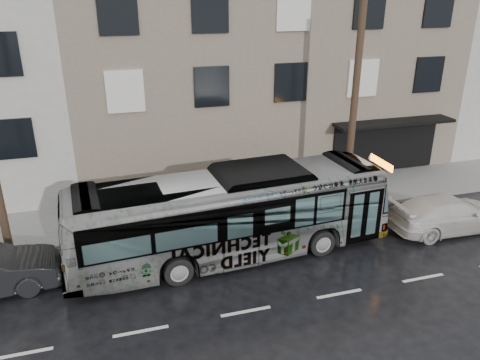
# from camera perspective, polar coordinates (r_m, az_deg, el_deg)

# --- Properties ---
(ground) EXTENTS (120.00, 120.00, 0.00)m
(ground) POSITION_cam_1_polar(r_m,az_deg,el_deg) (16.96, -1.81, -10.76)
(ground) COLOR black
(ground) RESTS_ON ground
(sidewalk) EXTENTS (90.00, 3.60, 0.15)m
(sidewalk) POSITION_cam_1_polar(r_m,az_deg,el_deg) (21.11, -5.22, -3.60)
(sidewalk) COLOR gray
(sidewalk) RESTS_ON ground
(building_taupe) EXTENTS (20.00, 12.00, 11.00)m
(building_taupe) POSITION_cam_1_polar(r_m,az_deg,el_deg) (28.08, 1.40, 14.55)
(building_taupe) COLOR gray
(building_taupe) RESTS_ON ground
(utility_pole_front) EXTENTS (0.30, 0.30, 9.00)m
(utility_pole_front) POSITION_cam_1_polar(r_m,az_deg,el_deg) (20.34, 13.71, 8.57)
(utility_pole_front) COLOR #473323
(utility_pole_front) RESTS_ON sidewalk
(sign_post) EXTENTS (0.06, 0.06, 2.40)m
(sign_post) POSITION_cam_1_polar(r_m,az_deg,el_deg) (21.87, 15.45, 0.24)
(sign_post) COLOR slate
(sign_post) RESTS_ON sidewalk
(bus) EXTENTS (12.04, 3.57, 3.31)m
(bus) POSITION_cam_1_polar(r_m,az_deg,el_deg) (17.01, -1.12, -4.24)
(bus) COLOR #B2B2B2
(bus) RESTS_ON ground
(white_sedan) EXTENTS (5.07, 2.11, 1.46)m
(white_sedan) POSITION_cam_1_polar(r_m,az_deg,el_deg) (21.00, 24.05, -3.73)
(white_sedan) COLOR silver
(white_sedan) RESTS_ON ground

